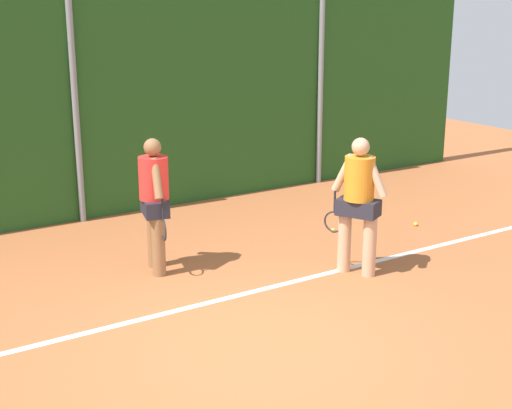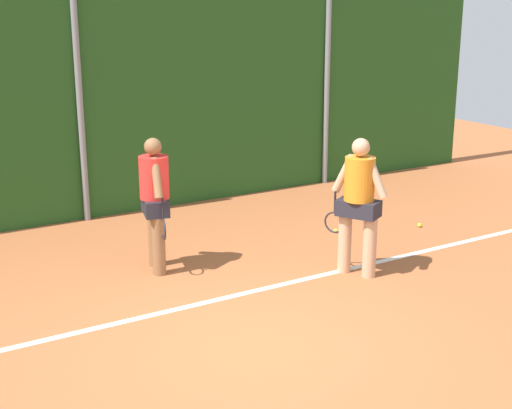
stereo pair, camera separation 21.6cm
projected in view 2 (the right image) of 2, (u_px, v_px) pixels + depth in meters
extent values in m
plane|color=#A85B33|center=(184.00, 293.00, 8.83)|extent=(25.01, 25.01, 0.00)
cube|color=#23511E|center=(77.00, 107.00, 11.38)|extent=(16.26, 0.25, 3.56)
cylinder|color=gray|center=(80.00, 103.00, 11.21)|extent=(0.10, 0.10, 3.74)
cylinder|color=gray|center=(327.00, 84.00, 13.55)|extent=(0.10, 0.10, 3.74)
cube|color=white|center=(199.00, 304.00, 8.50)|extent=(11.88, 0.10, 0.01)
cylinder|color=tan|center=(370.00, 248.00, 9.25)|extent=(0.17, 0.17, 0.78)
cylinder|color=tan|center=(345.00, 243.00, 9.42)|extent=(0.17, 0.17, 0.78)
cube|color=#23232D|center=(358.00, 208.00, 9.20)|extent=(0.51, 0.60, 0.21)
cylinder|color=orange|center=(360.00, 179.00, 9.10)|extent=(0.38, 0.38, 0.55)
sphere|color=tan|center=(361.00, 147.00, 8.99)|extent=(0.22, 0.22, 0.22)
cylinder|color=tan|center=(376.00, 178.00, 8.98)|extent=(0.21, 0.29, 0.53)
cylinder|color=tan|center=(344.00, 174.00, 9.19)|extent=(0.21, 0.29, 0.53)
cylinder|color=black|center=(335.00, 202.00, 9.30)|extent=(0.03, 0.03, 0.28)
torus|color=#26262B|center=(334.00, 222.00, 9.37)|extent=(0.15, 0.26, 0.28)
cylinder|color=#8C603D|center=(155.00, 238.00, 9.64)|extent=(0.17, 0.17, 0.77)
cylinder|color=#8C603D|center=(159.00, 246.00, 9.32)|extent=(0.17, 0.17, 0.77)
cube|color=#23232D|center=(155.00, 206.00, 9.35)|extent=(0.42, 0.57, 0.20)
cylinder|color=red|center=(154.00, 177.00, 9.24)|extent=(0.37, 0.37, 0.54)
sphere|color=#8C603D|center=(153.00, 147.00, 9.14)|extent=(0.22, 0.22, 0.22)
cylinder|color=#8C603D|center=(151.00, 170.00, 9.43)|extent=(0.16, 0.30, 0.52)
cylinder|color=#8C603D|center=(157.00, 178.00, 9.04)|extent=(0.16, 0.30, 0.52)
cylinder|color=black|center=(163.00, 208.00, 9.07)|extent=(0.03, 0.03, 0.28)
torus|color=#26262B|center=(164.00, 229.00, 9.15)|extent=(0.10, 0.28, 0.28)
sphere|color=#CCDB33|center=(336.00, 231.00, 11.06)|extent=(0.07, 0.07, 0.07)
sphere|color=#CCDB33|center=(345.00, 204.00, 12.51)|extent=(0.07, 0.07, 0.07)
sphere|color=#CCDB33|center=(420.00, 225.00, 11.34)|extent=(0.07, 0.07, 0.07)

